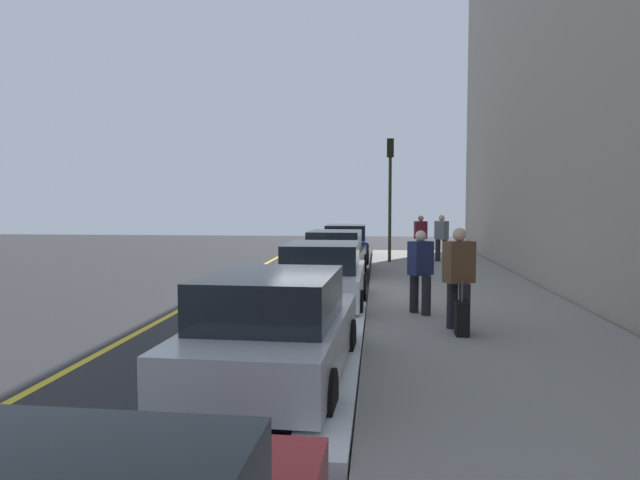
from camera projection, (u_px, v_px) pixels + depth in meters
name	position (u px, v px, depth m)	size (l,w,h in m)	color
ground_plane	(327.00, 303.00, 13.89)	(56.00, 56.00, 0.00)	#28282B
sidewalk	(466.00, 302.00, 13.55)	(28.00, 4.60, 0.15)	gray
lane_stripe_centre	(198.00, 300.00, 14.21)	(28.00, 0.14, 0.01)	gold
snow_bank_curb	(343.00, 353.00, 8.80)	(7.95, 0.56, 0.22)	white
parked_car_silver	(274.00, 330.00, 7.46)	(4.28, 2.03, 1.51)	black
parked_car_white	(323.00, 276.00, 13.00)	(4.21, 1.91, 1.51)	black
parked_car_black	(335.00, 254.00, 18.68)	(4.30, 1.98, 1.51)	black
parked_car_navy	(346.00, 243.00, 23.82)	(4.26, 1.95, 1.51)	black
pedestrian_burgundy_coat	(421.00, 236.00, 22.94)	(0.57, 0.53, 1.76)	black
pedestrian_brown_coat	(459.00, 276.00, 10.09)	(0.57, 0.57, 1.82)	black
pedestrian_grey_coat	(441.00, 236.00, 22.40)	(0.56, 0.55, 1.79)	black
pedestrian_navy_coat	(420.00, 269.00, 11.64)	(0.51, 0.54, 1.70)	black
traffic_light_pole	(390.00, 180.00, 21.89)	(0.35, 0.26, 4.70)	#2D2D19
rolling_suitcase	(462.00, 318.00, 9.76)	(0.34, 0.22, 0.94)	black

